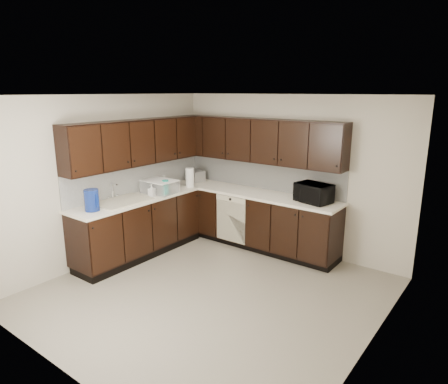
% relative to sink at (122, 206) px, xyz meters
% --- Properties ---
extents(floor, '(4.00, 4.00, 0.00)m').
position_rel_sink_xyz_m(floor, '(1.68, 0.01, -0.88)').
color(floor, gray).
rests_on(floor, ground).
extents(ceiling, '(4.00, 4.00, 0.00)m').
position_rel_sink_xyz_m(ceiling, '(1.68, 0.01, 1.62)').
color(ceiling, white).
rests_on(ceiling, wall_back).
extents(wall_back, '(4.00, 0.02, 2.50)m').
position_rel_sink_xyz_m(wall_back, '(1.68, 2.01, 0.37)').
color(wall_back, beige).
rests_on(wall_back, floor).
extents(wall_left, '(0.02, 4.00, 2.50)m').
position_rel_sink_xyz_m(wall_left, '(-0.32, 0.01, 0.37)').
color(wall_left, beige).
rests_on(wall_left, floor).
extents(wall_right, '(0.02, 4.00, 2.50)m').
position_rel_sink_xyz_m(wall_right, '(3.68, 0.01, 0.37)').
color(wall_right, beige).
rests_on(wall_right, floor).
extents(wall_front, '(4.00, 0.02, 2.50)m').
position_rel_sink_xyz_m(wall_front, '(1.68, -1.99, 0.37)').
color(wall_front, beige).
rests_on(wall_front, floor).
extents(lower_cabinets, '(3.00, 2.80, 0.90)m').
position_rel_sink_xyz_m(lower_cabinets, '(0.67, 1.12, -0.47)').
color(lower_cabinets, black).
rests_on(lower_cabinets, floor).
extents(countertop, '(3.03, 2.83, 0.04)m').
position_rel_sink_xyz_m(countertop, '(0.67, 1.12, 0.04)').
color(countertop, white).
rests_on(countertop, lower_cabinets).
extents(backsplash, '(3.00, 2.80, 0.48)m').
position_rel_sink_xyz_m(backsplash, '(0.46, 1.33, 0.30)').
color(backsplash, silver).
rests_on(backsplash, countertop).
extents(upper_cabinets, '(3.00, 2.80, 0.70)m').
position_rel_sink_xyz_m(upper_cabinets, '(0.58, 1.22, 0.89)').
color(upper_cabinets, black).
rests_on(upper_cabinets, wall_back).
extents(dishwasher, '(0.58, 0.04, 0.78)m').
position_rel_sink_xyz_m(dishwasher, '(0.98, 1.42, -0.33)').
color(dishwasher, beige).
rests_on(dishwasher, lower_cabinets).
extents(sink, '(0.54, 0.82, 0.42)m').
position_rel_sink_xyz_m(sink, '(0.00, 0.00, 0.00)').
color(sink, beige).
rests_on(sink, countertop).
extents(microwave, '(0.57, 0.45, 0.28)m').
position_rel_sink_xyz_m(microwave, '(2.27, 1.72, 0.20)').
color(microwave, black).
rests_on(microwave, countertop).
extents(soap_bottle_a, '(0.11, 0.11, 0.20)m').
position_rel_sink_xyz_m(soap_bottle_a, '(0.13, 0.49, 0.16)').
color(soap_bottle_a, gray).
rests_on(soap_bottle_a, countertop).
extents(soap_bottle_b, '(0.10, 0.10, 0.23)m').
position_rel_sink_xyz_m(soap_bottle_b, '(-0.11, 1.00, 0.18)').
color(soap_bottle_b, gray).
rests_on(soap_bottle_b, countertop).
extents(toaster_oven, '(0.36, 0.30, 0.20)m').
position_rel_sink_xyz_m(toaster_oven, '(-0.07, 1.75, 0.16)').
color(toaster_oven, silver).
rests_on(toaster_oven, countertop).
extents(storage_bin, '(0.55, 0.43, 0.20)m').
position_rel_sink_xyz_m(storage_bin, '(0.04, 0.75, 0.16)').
color(storage_bin, white).
rests_on(storage_bin, countertop).
extents(blue_pitcher, '(0.22, 0.22, 0.30)m').
position_rel_sink_xyz_m(blue_pitcher, '(0.03, -0.53, 0.21)').
color(blue_pitcher, navy).
rests_on(blue_pitcher, countertop).
extents(teal_tumbler, '(0.11, 0.11, 0.23)m').
position_rel_sink_xyz_m(teal_tumbler, '(0.17, 0.75, 0.17)').
color(teal_tumbler, '#0D9686').
rests_on(teal_tumbler, countertop).
extents(paper_towel_roll, '(0.19, 0.19, 0.32)m').
position_rel_sink_xyz_m(paper_towel_roll, '(0.14, 1.36, 0.22)').
color(paper_towel_roll, white).
rests_on(paper_towel_roll, countertop).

